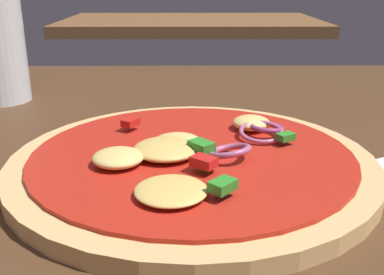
% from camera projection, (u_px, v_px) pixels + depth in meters
% --- Properties ---
extents(dining_table, '(1.20, 0.91, 0.04)m').
position_uv_depth(dining_table, '(121.00, 206.00, 0.34)').
color(dining_table, '#4C301C').
rests_on(dining_table, ground).
extents(pizza, '(0.28, 0.28, 0.03)m').
position_uv_depth(pizza, '(192.00, 161.00, 0.35)').
color(pizza, tan).
rests_on(pizza, dining_table).
extents(background_table, '(0.86, 0.51, 0.04)m').
position_uv_depth(background_table, '(191.00, 24.00, 1.57)').
color(background_table, brown).
rests_on(background_table, ground).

